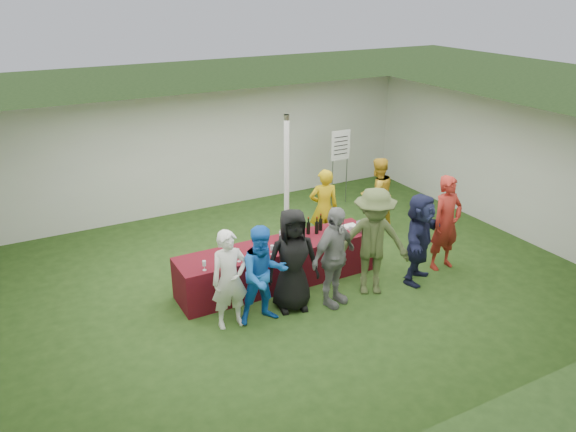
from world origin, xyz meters
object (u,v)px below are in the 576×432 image
dump_bucket (362,227)px  customer_4 (373,242)px  customer_0 (230,280)px  customer_3 (334,257)px  customer_1 (264,275)px  serving_table (278,264)px  staff_pourer (324,208)px  customer_2 (292,260)px  wine_list_sign (340,151)px  customer_5 (419,238)px  customer_6 (446,223)px  staff_back (377,194)px

dump_bucket → customer_4: customer_4 is taller
customer_0 → customer_3: (1.73, -0.21, 0.06)m
customer_1 → serving_table: bearing=57.1°
staff_pourer → customer_2: size_ratio=0.93×
wine_list_sign → customer_0: size_ratio=1.13×
customer_4 → staff_pourer: bearing=109.1°
customer_2 → customer_5: 2.40m
wine_list_sign → customer_4: bearing=-115.5°
customer_5 → customer_6: customer_6 is taller
customer_2 → customer_3: (0.65, -0.21, -0.01)m
customer_6 → staff_pourer: bearing=127.1°
staff_pourer → customer_3: bearing=80.6°
staff_pourer → customer_6: customer_6 is taller
wine_list_sign → staff_back: (-0.12, -1.63, -0.52)m
customer_1 → customer_5: size_ratio=0.98×
dump_bucket → staff_pourer: staff_pourer is taller
staff_back → customer_0: same height
customer_2 → customer_4: (1.43, -0.19, 0.08)m
customer_1 → customer_4: size_ratio=0.85×
customer_4 → customer_5: size_ratio=1.15×
customer_2 → customer_6: customer_6 is taller
staff_pourer → customer_3: customer_3 is taller
customer_3 → customer_6: bearing=-15.9°
wine_list_sign → customer_4: customer_4 is taller
dump_bucket → staff_pourer: 1.18m
customer_1 → dump_bucket: bearing=22.0°
customer_6 → customer_3: bearing=-178.2°
customer_0 → customer_3: 1.74m
customer_1 → customer_2: customer_2 is taller
dump_bucket → staff_back: (1.32, 1.33, -0.04)m
staff_pourer → customer_2: customer_2 is taller
serving_table → customer_2: customer_2 is taller
wine_list_sign → customer_0: (-4.30, -3.57, -0.52)m
customer_5 → staff_pourer: bearing=75.9°
serving_table → customer_1: 1.28m
customer_0 → customer_1: bearing=-11.2°
serving_table → customer_2: size_ratio=2.08×
wine_list_sign → customer_6: 3.67m
dump_bucket → customer_0: customer_0 is taller
serving_table → staff_pourer: 1.85m
serving_table → customer_4: size_ratio=1.90×
customer_4 → customer_6: size_ratio=1.06×
serving_table → wine_list_sign: wine_list_sign is taller
staff_back → customer_5: customer_5 is taller
customer_3 → customer_0: bearing=154.3°
customer_2 → customer_4: 1.44m
dump_bucket → customer_6: (1.38, -0.68, 0.05)m
customer_5 → customer_6: size_ratio=0.92×
customer_0 → customer_4: customer_4 is taller
customer_2 → customer_5: bearing=7.3°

